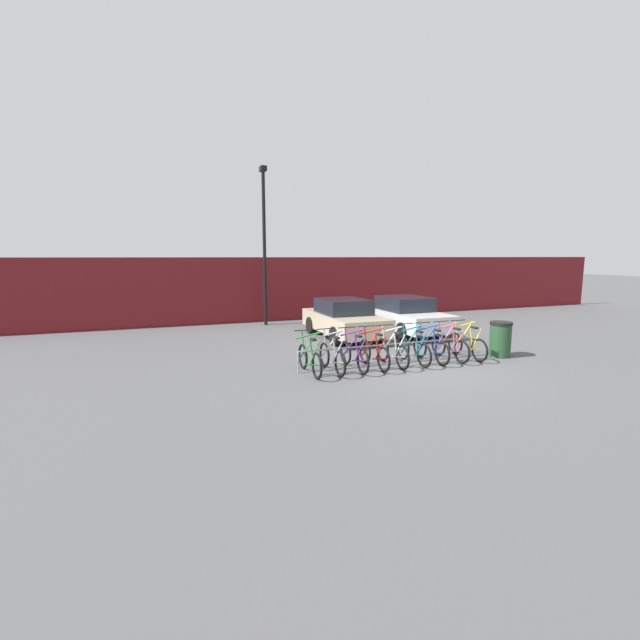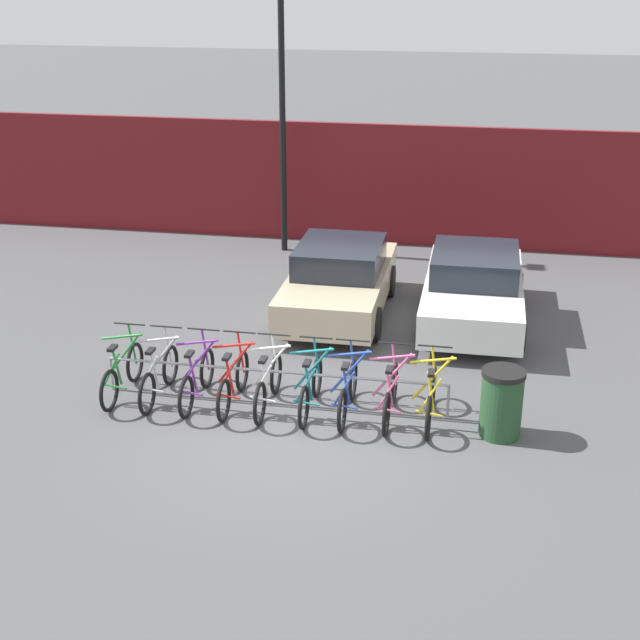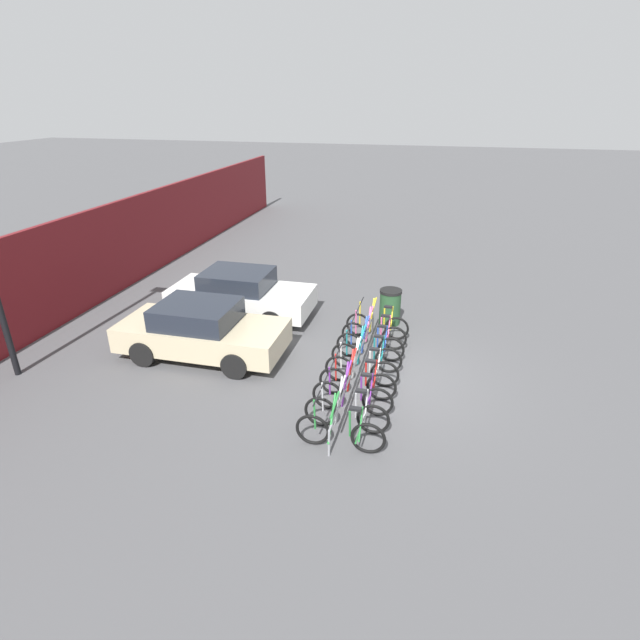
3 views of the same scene
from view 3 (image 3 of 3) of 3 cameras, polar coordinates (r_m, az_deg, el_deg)
ground_plane at (r=11.92m, az=7.63°, el=-6.36°), size 120.00×120.00×0.00m
hoarding_wall at (r=15.33m, az=-29.95°, el=3.53°), size 36.00×0.16×2.88m
bike_rack at (r=11.38m, az=4.11°, el=-4.88°), size 5.39×0.04×0.57m
bicycle_green at (r=9.42m, az=2.30°, el=-12.65°), size 0.68×1.71×1.05m
bicycle_silver at (r=9.90m, az=3.04°, el=-10.59°), size 0.68×1.71×1.05m
bicycle_purple at (r=10.41m, az=3.71°, el=-8.70°), size 0.68×1.71×1.05m
bicycle_red at (r=10.89m, az=4.28°, el=-7.07°), size 0.68×1.71×1.05m
bicycle_white at (r=11.37m, az=4.78°, el=-5.66°), size 0.68×1.71×1.05m
bicycle_teal at (r=11.94m, az=5.32°, el=-4.11°), size 0.68×1.71×1.05m
bicycle_blue at (r=12.44m, az=5.74°, el=-2.89°), size 0.68×1.71×1.05m
bicycle_pink at (r=13.01m, az=6.18°, el=-1.63°), size 0.68×1.71×1.05m
bicycle_yellow at (r=13.55m, az=6.55°, el=-0.55°), size 0.68×1.71×1.05m
car_beige at (r=12.77m, az=-13.39°, el=-1.15°), size 1.91×4.12×1.40m
car_white at (r=14.89m, az=-9.04°, el=2.95°), size 1.91×4.16×1.40m
trash_bin at (r=14.40m, az=8.00°, el=1.52°), size 0.63×0.63×1.03m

